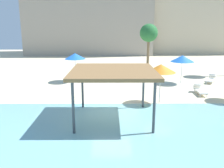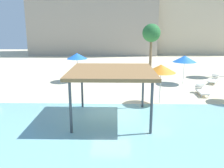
{
  "view_description": "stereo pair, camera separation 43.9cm",
  "coord_description": "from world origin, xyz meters",
  "px_view_note": "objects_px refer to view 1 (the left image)",
  "views": [
    {
      "loc": [
        -0.07,
        -14.05,
        5.21
      ],
      "look_at": [
        0.02,
        2.0,
        1.3
      ],
      "focal_mm": 38.38,
      "sensor_mm": 36.0,
      "label": 1
    },
    {
      "loc": [
        0.37,
        -14.05,
        5.21
      ],
      "look_at": [
        0.02,
        2.0,
        1.3
      ],
      "focal_mm": 38.38,
      "sensor_mm": 36.0,
      "label": 2
    }
  ],
  "objects_px": {
    "beach_umbrella_orange_4": "(161,68)",
    "palm_tree_0": "(149,34)",
    "lounge_chair_0": "(211,79)",
    "shade_pavilion": "(113,73)",
    "beach_umbrella_blue_0": "(75,56)",
    "lounge_chair_5": "(200,90)",
    "beach_umbrella_blue_1": "(182,59)"
  },
  "relations": [
    {
      "from": "beach_umbrella_orange_4",
      "to": "beach_umbrella_blue_1",
      "type": "bearing_deg",
      "value": 61.64
    },
    {
      "from": "beach_umbrella_blue_1",
      "to": "lounge_chair_5",
      "type": "height_order",
      "value": "beach_umbrella_blue_1"
    },
    {
      "from": "lounge_chair_0",
      "to": "lounge_chair_5",
      "type": "xyz_separation_m",
      "value": [
        -2.5,
        -3.89,
        0.0
      ]
    },
    {
      "from": "shade_pavilion",
      "to": "beach_umbrella_blue_1",
      "type": "distance_m",
      "value": 10.84
    },
    {
      "from": "beach_umbrella_blue_0",
      "to": "lounge_chair_5",
      "type": "height_order",
      "value": "beach_umbrella_blue_0"
    },
    {
      "from": "beach_umbrella_orange_4",
      "to": "palm_tree_0",
      "type": "bearing_deg",
      "value": 86.27
    },
    {
      "from": "beach_umbrella_blue_0",
      "to": "beach_umbrella_orange_4",
      "type": "height_order",
      "value": "same"
    },
    {
      "from": "beach_umbrella_orange_4",
      "to": "palm_tree_0",
      "type": "distance_m",
      "value": 10.03
    },
    {
      "from": "shade_pavilion",
      "to": "beach_umbrella_blue_1",
      "type": "xyz_separation_m",
      "value": [
        6.39,
        8.75,
        -0.39
      ]
    },
    {
      "from": "shade_pavilion",
      "to": "palm_tree_0",
      "type": "relative_size",
      "value": 0.85
    },
    {
      "from": "lounge_chair_0",
      "to": "palm_tree_0",
      "type": "bearing_deg",
      "value": -90.54
    },
    {
      "from": "beach_umbrella_orange_4",
      "to": "lounge_chair_0",
      "type": "xyz_separation_m",
      "value": [
        6.15,
        6.22,
        -2.11
      ]
    },
    {
      "from": "lounge_chair_0",
      "to": "beach_umbrella_orange_4",
      "type": "bearing_deg",
      "value": -12.07
    },
    {
      "from": "shade_pavilion",
      "to": "beach_umbrella_blue_0",
      "type": "height_order",
      "value": "shade_pavilion"
    },
    {
      "from": "beach_umbrella_blue_1",
      "to": "lounge_chair_5",
      "type": "distance_m",
      "value": 4.08
    },
    {
      "from": "shade_pavilion",
      "to": "lounge_chair_0",
      "type": "height_order",
      "value": "shade_pavilion"
    },
    {
      "from": "beach_umbrella_blue_1",
      "to": "lounge_chair_5",
      "type": "bearing_deg",
      "value": -82.2
    },
    {
      "from": "shade_pavilion",
      "to": "beach_umbrella_orange_4",
      "type": "height_order",
      "value": "shade_pavilion"
    },
    {
      "from": "shade_pavilion",
      "to": "lounge_chair_0",
      "type": "bearing_deg",
      "value": 44.15
    },
    {
      "from": "shade_pavilion",
      "to": "palm_tree_0",
      "type": "height_order",
      "value": "palm_tree_0"
    },
    {
      "from": "beach_umbrella_blue_0",
      "to": "palm_tree_0",
      "type": "height_order",
      "value": "palm_tree_0"
    },
    {
      "from": "shade_pavilion",
      "to": "lounge_chair_0",
      "type": "relative_size",
      "value": 2.41
    },
    {
      "from": "beach_umbrella_blue_0",
      "to": "lounge_chair_0",
      "type": "bearing_deg",
      "value": -1.8
    },
    {
      "from": "lounge_chair_5",
      "to": "palm_tree_0",
      "type": "height_order",
      "value": "palm_tree_0"
    },
    {
      "from": "beach_umbrella_orange_4",
      "to": "palm_tree_0",
      "type": "xyz_separation_m",
      "value": [
        0.64,
        9.82,
        1.94
      ]
    },
    {
      "from": "beach_umbrella_blue_1",
      "to": "beach_umbrella_blue_0",
      "type": "bearing_deg",
      "value": 175.61
    },
    {
      "from": "lounge_chair_0",
      "to": "lounge_chair_5",
      "type": "relative_size",
      "value": 1.0
    },
    {
      "from": "beach_umbrella_blue_0",
      "to": "beach_umbrella_orange_4",
      "type": "bearing_deg",
      "value": -44.62
    },
    {
      "from": "palm_tree_0",
      "to": "lounge_chair_5",
      "type": "bearing_deg",
      "value": -68.09
    },
    {
      "from": "beach_umbrella_blue_0",
      "to": "beach_umbrella_blue_1",
      "type": "xyz_separation_m",
      "value": [
        9.89,
        -0.76,
        -0.13
      ]
    },
    {
      "from": "beach_umbrella_orange_4",
      "to": "lounge_chair_5",
      "type": "bearing_deg",
      "value": 32.54
    },
    {
      "from": "shade_pavilion",
      "to": "beach_umbrella_blue_0",
      "type": "xyz_separation_m",
      "value": [
        -3.49,
        9.5,
        -0.26
      ]
    }
  ]
}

